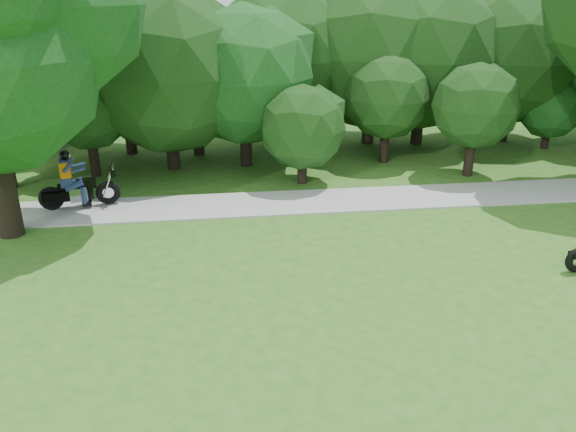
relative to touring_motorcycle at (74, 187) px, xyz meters
name	(u,v)px	position (x,y,z in m)	size (l,w,h in m)	color
ground	(449,336)	(9.10, -8.36, -0.75)	(100.00, 100.00, 0.00)	#31621C
walkway	(356,200)	(9.10, -0.36, -0.72)	(60.00, 2.20, 0.06)	#A8A8A2
tree_line	(328,63)	(9.36, 6.22, 2.94)	(39.27, 12.13, 7.81)	black
touring_motorcycle	(74,187)	(0.00, 0.00, 0.00)	(2.50, 1.08, 1.91)	black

